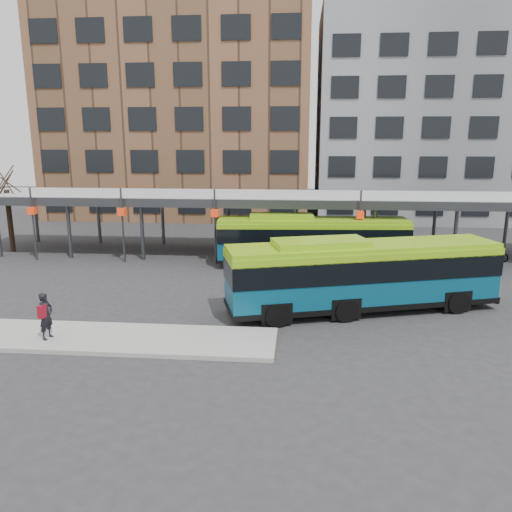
{
  "coord_description": "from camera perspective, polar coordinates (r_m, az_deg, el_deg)",
  "views": [
    {
      "loc": [
        2.33,
        -21.01,
        7.85
      ],
      "look_at": [
        0.06,
        4.56,
        1.8
      ],
      "focal_mm": 35.0,
      "sensor_mm": 36.0,
      "label": 1
    }
  ],
  "objects": [
    {
      "name": "ground",
      "position": [
        22.55,
        -1.18,
        -7.11
      ],
      "size": [
        120.0,
        120.0,
        0.0
      ],
      "primitive_type": "plane",
      "color": "#28282B",
      "rests_on": "ground"
    },
    {
      "name": "boarding_island",
      "position": [
        21.12,
        -17.3,
        -8.93
      ],
      "size": [
        14.0,
        3.0,
        0.18
      ],
      "primitive_type": "cube",
      "color": "gray",
      "rests_on": "ground"
    },
    {
      "name": "canopy",
      "position": [
        34.19,
        1.06,
        6.64
      ],
      "size": [
        40.0,
        6.53,
        4.8
      ],
      "color": "#999B9E",
      "rests_on": "ground"
    },
    {
      "name": "tree",
      "position": [
        39.15,
        -26.33,
        3.93
      ],
      "size": [
        1.64,
        1.64,
        5.6
      ],
      "color": "black",
      "rests_on": "ground"
    },
    {
      "name": "building_brick",
      "position": [
        54.52,
        -8.34,
        16.44
      ],
      "size": [
        26.0,
        14.0,
        22.0
      ],
      "primitive_type": "cube",
      "color": "brown",
      "rests_on": "ground"
    },
    {
      "name": "building_grey",
      "position": [
        54.79,
        20.22,
        14.73
      ],
      "size": [
        24.0,
        14.0,
        20.0
      ],
      "primitive_type": "cube",
      "color": "slate",
      "rests_on": "ground"
    },
    {
      "name": "bus_front",
      "position": [
        23.5,
        11.98,
        -1.93
      ],
      "size": [
        12.83,
        6.18,
        3.47
      ],
      "rotation": [
        0.0,
        0.0,
        0.29
      ],
      "color": "navy",
      "rests_on": "ground"
    },
    {
      "name": "bus_rear",
      "position": [
        31.55,
        6.38,
        1.94
      ],
      "size": [
        11.99,
        3.39,
        3.26
      ],
      "rotation": [
        0.0,
        0.0,
        0.07
      ],
      "color": "navy",
      "rests_on": "ground"
    },
    {
      "name": "pedestrian",
      "position": [
        21.23,
        -22.9,
        -6.29
      ],
      "size": [
        0.57,
        0.75,
        1.87
      ],
      "rotation": [
        0.0,
        0.0,
        1.38
      ],
      "color": "black",
      "rests_on": "boarding_island"
    },
    {
      "name": "bike_rack",
      "position": [
        35.48,
        21.94,
        0.27
      ],
      "size": [
        5.64,
        1.43,
        1.01
      ],
      "color": "slate",
      "rests_on": "ground"
    }
  ]
}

